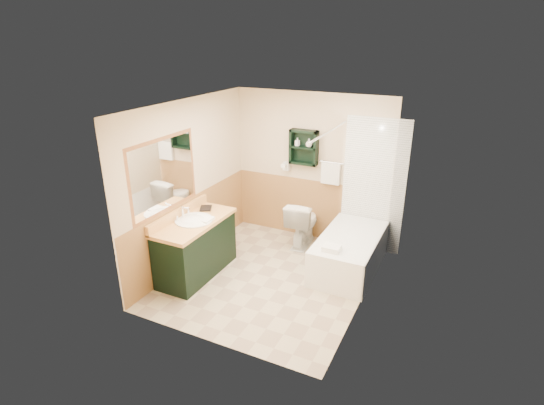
{
  "coord_description": "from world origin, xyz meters",
  "views": [
    {
      "loc": [
        2.27,
        -4.65,
        3.21
      ],
      "look_at": [
        -0.07,
        0.2,
        1.06
      ],
      "focal_mm": 28.0,
      "sensor_mm": 36.0,
      "label": 1
    }
  ],
  "objects_px": {
    "toilet": "(303,223)",
    "vanity_book": "(200,202)",
    "vanity": "(196,247)",
    "wall_shelf": "(304,147)",
    "bathtub": "(349,253)",
    "hair_dryer": "(287,166)",
    "soap_bottle_b": "(309,144)",
    "soap_bottle_a": "(297,144)"
  },
  "relations": [
    {
      "from": "toilet",
      "to": "vanity_book",
      "type": "relative_size",
      "value": 3.43
    },
    {
      "from": "vanity",
      "to": "toilet",
      "type": "distance_m",
      "value": 1.81
    },
    {
      "from": "wall_shelf",
      "to": "bathtub",
      "type": "height_order",
      "value": "wall_shelf"
    },
    {
      "from": "hair_dryer",
      "to": "vanity_book",
      "type": "bearing_deg",
      "value": -118.62
    },
    {
      "from": "bathtub",
      "to": "toilet",
      "type": "distance_m",
      "value": 1.02
    },
    {
      "from": "hair_dryer",
      "to": "toilet",
      "type": "distance_m",
      "value": 0.96
    },
    {
      "from": "toilet",
      "to": "wall_shelf",
      "type": "bearing_deg",
      "value": -69.3
    },
    {
      "from": "wall_shelf",
      "to": "soap_bottle_b",
      "type": "distance_m",
      "value": 0.11
    },
    {
      "from": "wall_shelf",
      "to": "soap_bottle_a",
      "type": "bearing_deg",
      "value": -177.28
    },
    {
      "from": "soap_bottle_b",
      "to": "toilet",
      "type": "bearing_deg",
      "value": -84.11
    },
    {
      "from": "wall_shelf",
      "to": "hair_dryer",
      "type": "bearing_deg",
      "value": 175.24
    },
    {
      "from": "bathtub",
      "to": "soap_bottle_a",
      "type": "relative_size",
      "value": 11.73
    },
    {
      "from": "wall_shelf",
      "to": "toilet",
      "type": "height_order",
      "value": "wall_shelf"
    },
    {
      "from": "wall_shelf",
      "to": "soap_bottle_a",
      "type": "relative_size",
      "value": 4.3
    },
    {
      "from": "toilet",
      "to": "soap_bottle_a",
      "type": "xyz_separation_m",
      "value": [
        -0.22,
        0.24,
        1.22
      ]
    },
    {
      "from": "hair_dryer",
      "to": "bathtub",
      "type": "distance_m",
      "value": 1.77
    },
    {
      "from": "vanity",
      "to": "bathtub",
      "type": "bearing_deg",
      "value": 28.92
    },
    {
      "from": "soap_bottle_a",
      "to": "soap_bottle_b",
      "type": "distance_m",
      "value": 0.2
    },
    {
      "from": "soap_bottle_a",
      "to": "soap_bottle_b",
      "type": "height_order",
      "value": "soap_bottle_b"
    },
    {
      "from": "vanity",
      "to": "soap_bottle_a",
      "type": "xyz_separation_m",
      "value": [
        0.79,
        1.75,
        1.18
      ]
    },
    {
      "from": "hair_dryer",
      "to": "soap_bottle_a",
      "type": "bearing_deg",
      "value": -8.76
    },
    {
      "from": "soap_bottle_a",
      "to": "hair_dryer",
      "type": "bearing_deg",
      "value": 171.24
    },
    {
      "from": "toilet",
      "to": "soap_bottle_b",
      "type": "xyz_separation_m",
      "value": [
        -0.03,
        0.24,
        1.24
      ]
    },
    {
      "from": "vanity_book",
      "to": "vanity",
      "type": "bearing_deg",
      "value": -94.27
    },
    {
      "from": "wall_shelf",
      "to": "vanity",
      "type": "height_order",
      "value": "wall_shelf"
    },
    {
      "from": "soap_bottle_a",
      "to": "soap_bottle_b",
      "type": "bearing_deg",
      "value": 0.0
    },
    {
      "from": "wall_shelf",
      "to": "vanity_book",
      "type": "distance_m",
      "value": 1.84
    },
    {
      "from": "soap_bottle_b",
      "to": "vanity",
      "type": "bearing_deg",
      "value": -119.39
    },
    {
      "from": "soap_bottle_b",
      "to": "bathtub",
      "type": "bearing_deg",
      "value": -36.29
    },
    {
      "from": "toilet",
      "to": "vanity_book",
      "type": "bearing_deg",
      "value": 39.49
    },
    {
      "from": "wall_shelf",
      "to": "bathtub",
      "type": "distance_m",
      "value": 1.78
    },
    {
      "from": "wall_shelf",
      "to": "hair_dryer",
      "type": "height_order",
      "value": "wall_shelf"
    },
    {
      "from": "vanity",
      "to": "bathtub",
      "type": "distance_m",
      "value": 2.2
    },
    {
      "from": "bathtub",
      "to": "toilet",
      "type": "bearing_deg",
      "value": 153.98
    },
    {
      "from": "toilet",
      "to": "bathtub",
      "type": "bearing_deg",
      "value": 149.83
    },
    {
      "from": "hair_dryer",
      "to": "soap_bottle_a",
      "type": "height_order",
      "value": "soap_bottle_a"
    },
    {
      "from": "hair_dryer",
      "to": "vanity_book",
      "type": "relative_size",
      "value": 1.08
    },
    {
      "from": "vanity",
      "to": "vanity_book",
      "type": "xyz_separation_m",
      "value": [
        -0.17,
        0.39,
        0.52
      ]
    },
    {
      "from": "vanity_book",
      "to": "soap_bottle_a",
      "type": "bearing_deg",
      "value": 27.53
    },
    {
      "from": "soap_bottle_b",
      "to": "vanity_book",
      "type": "bearing_deg",
      "value": -130.16
    },
    {
      "from": "soap_bottle_b",
      "to": "wall_shelf",
      "type": "bearing_deg",
      "value": 176.81
    },
    {
      "from": "wall_shelf",
      "to": "soap_bottle_b",
      "type": "relative_size",
      "value": 4.14
    }
  ]
}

